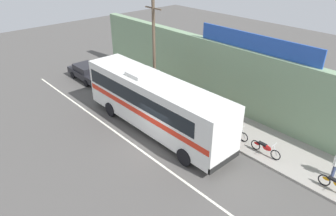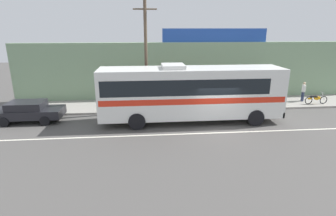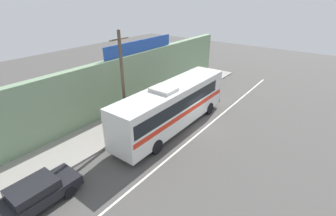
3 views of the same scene
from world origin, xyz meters
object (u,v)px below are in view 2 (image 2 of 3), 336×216
(motorcycle_blue, at_px, (267,100))
(intercity_bus, at_px, (190,91))
(motorcycle_green, at_px, (316,99))
(motorcycle_red, at_px, (238,100))
(pedestrian_near_shop, at_px, (175,91))
(utility_pole, at_px, (146,56))
(pedestrian_far_right, at_px, (303,90))
(parked_car, at_px, (29,111))

(motorcycle_blue, bearing_deg, intercity_bus, -157.10)
(intercity_bus, bearing_deg, motorcycle_green, 14.39)
(intercity_bus, relative_size, motorcycle_red, 6.34)
(intercity_bus, xyz_separation_m, motorcycle_green, (10.62, 2.73, -1.50))
(motorcycle_blue, distance_m, pedestrian_near_shop, 7.20)
(utility_pole, distance_m, pedestrian_far_right, 13.23)
(intercity_bus, height_order, utility_pole, utility_pole)
(pedestrian_near_shop, bearing_deg, motorcycle_blue, -10.26)
(motorcycle_green, bearing_deg, utility_pole, -178.48)
(motorcycle_blue, bearing_deg, motorcycle_green, -0.90)
(parked_car, xyz_separation_m, motorcycle_blue, (17.10, 1.89, -0.17))
(motorcycle_blue, bearing_deg, motorcycle_red, 175.35)
(parked_car, bearing_deg, intercity_bus, -4.88)
(pedestrian_near_shop, bearing_deg, parked_car, -162.46)
(motorcycle_red, bearing_deg, intercity_bus, -145.79)
(utility_pole, bearing_deg, motorcycle_green, 1.52)
(intercity_bus, bearing_deg, utility_pole, 139.00)
(utility_pole, xyz_separation_m, motorcycle_red, (7.10, 0.60, -3.51))
(motorcycle_green, xyz_separation_m, pedestrian_far_right, (-0.54, 0.95, 0.50))
(motorcycle_green, height_order, pedestrian_near_shop, pedestrian_near_shop)
(utility_pole, height_order, motorcycle_blue, utility_pole)
(motorcycle_green, bearing_deg, motorcycle_blue, 179.10)
(motorcycle_green, bearing_deg, intercity_bus, -165.61)
(motorcycle_green, height_order, motorcycle_blue, same)
(intercity_bus, distance_m, motorcycle_red, 5.49)
(motorcycle_green, height_order, motorcycle_red, same)
(parked_car, xyz_separation_m, utility_pole, (7.77, 1.47, 3.34))
(motorcycle_blue, height_order, pedestrian_near_shop, pedestrian_near_shop)
(utility_pole, distance_m, motorcycle_red, 7.94)
(motorcycle_green, xyz_separation_m, pedestrian_near_shop, (-11.09, 1.34, 0.54))
(intercity_bus, height_order, motorcycle_blue, intercity_bus)
(utility_pole, relative_size, pedestrian_far_right, 4.77)
(parked_car, bearing_deg, motorcycle_red, 7.94)
(intercity_bus, xyz_separation_m, motorcycle_red, (4.37, 2.97, -1.50))
(motorcycle_green, distance_m, pedestrian_near_shop, 11.18)
(parked_car, relative_size, utility_pole, 0.56)
(intercity_bus, relative_size, motorcycle_blue, 6.05)
(pedestrian_near_shop, bearing_deg, motorcycle_green, -6.90)
(motorcycle_blue, height_order, motorcycle_red, same)
(parked_car, relative_size, motorcycle_blue, 2.21)
(motorcycle_blue, height_order, pedestrian_far_right, pedestrian_far_right)
(motorcycle_blue, relative_size, motorcycle_red, 1.05)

